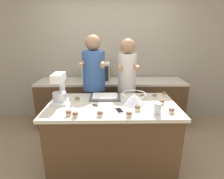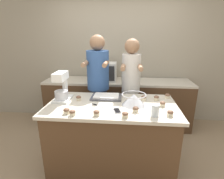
{
  "view_description": "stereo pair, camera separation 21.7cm",
  "coord_description": "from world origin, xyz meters",
  "px_view_note": "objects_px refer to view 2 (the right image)",
  "views": [
    {
      "loc": [
        -0.03,
        -2.02,
        1.77
      ],
      "look_at": [
        0.0,
        0.04,
        1.12
      ],
      "focal_mm": 28.0,
      "sensor_mm": 36.0,
      "label": 1
    },
    {
      "loc": [
        0.18,
        -2.02,
        1.77
      ],
      "look_at": [
        0.0,
        0.04,
        1.12
      ],
      "focal_mm": 28.0,
      "sensor_mm": 36.0,
      "label": 2
    }
  ],
  "objects_px": {
    "cupcake_6": "(136,109)",
    "cupcake_8": "(163,104)",
    "baking_tray": "(106,97)",
    "stand_mixer": "(62,88)",
    "cupcake_1": "(156,98)",
    "cell_phone": "(117,111)",
    "cupcake_5": "(97,113)",
    "cupcake_0": "(167,96)",
    "person_left": "(98,89)",
    "person_right": "(131,90)",
    "cupcake_10": "(72,113)",
    "microwave_oven": "(103,72)",
    "knife": "(98,106)",
    "cupcake_4": "(67,111)",
    "cupcake_9": "(125,115)",
    "mixing_bowl": "(134,99)",
    "cupcake_7": "(79,98)",
    "cupcake_3": "(170,113)",
    "drinking_glass": "(155,110)",
    "cupcake_2": "(144,98)"
  },
  "relations": [
    {
      "from": "cupcake_8",
      "to": "person_right",
      "type": "bearing_deg",
      "value": 120.48
    },
    {
      "from": "person_left",
      "to": "cupcake_7",
      "type": "height_order",
      "value": "person_left"
    },
    {
      "from": "cupcake_7",
      "to": "cupcake_9",
      "type": "xyz_separation_m",
      "value": [
        0.62,
        -0.45,
        0.0
      ]
    },
    {
      "from": "cupcake_0",
      "to": "cupcake_9",
      "type": "relative_size",
      "value": 1.0
    },
    {
      "from": "cupcake_0",
      "to": "cupcake_6",
      "type": "height_order",
      "value": "same"
    },
    {
      "from": "stand_mixer",
      "to": "person_left",
      "type": "bearing_deg",
      "value": 54.66
    },
    {
      "from": "cupcake_8",
      "to": "cell_phone",
      "type": "bearing_deg",
      "value": -160.69
    },
    {
      "from": "microwave_oven",
      "to": "cupcake_1",
      "type": "distance_m",
      "value": 1.35
    },
    {
      "from": "cell_phone",
      "to": "cupcake_1",
      "type": "relative_size",
      "value": 2.37
    },
    {
      "from": "mixing_bowl",
      "to": "cupcake_6",
      "type": "bearing_deg",
      "value": -85.26
    },
    {
      "from": "stand_mixer",
      "to": "cupcake_0",
      "type": "xyz_separation_m",
      "value": [
        1.4,
        0.2,
        -0.13
      ]
    },
    {
      "from": "cupcake_2",
      "to": "cupcake_3",
      "type": "height_order",
      "value": "same"
    },
    {
      "from": "baking_tray",
      "to": "cupcake_3",
      "type": "distance_m",
      "value": 0.89
    },
    {
      "from": "drinking_glass",
      "to": "cupcake_1",
      "type": "xyz_separation_m",
      "value": [
        0.09,
        0.48,
        -0.03
      ]
    },
    {
      "from": "cell_phone",
      "to": "cupcake_10",
      "type": "xyz_separation_m",
      "value": [
        -0.47,
        -0.15,
        0.03
      ]
    },
    {
      "from": "cell_phone",
      "to": "cupcake_5",
      "type": "xyz_separation_m",
      "value": [
        -0.21,
        -0.13,
        0.03
      ]
    },
    {
      "from": "knife",
      "to": "cupcake_10",
      "type": "xyz_separation_m",
      "value": [
        -0.23,
        -0.29,
        0.03
      ]
    },
    {
      "from": "cupcake_8",
      "to": "cupcake_5",
      "type": "bearing_deg",
      "value": -156.8
    },
    {
      "from": "cupcake_7",
      "to": "cupcake_10",
      "type": "distance_m",
      "value": 0.45
    },
    {
      "from": "microwave_oven",
      "to": "cupcake_5",
      "type": "height_order",
      "value": "microwave_oven"
    },
    {
      "from": "cupcake_1",
      "to": "cupcake_10",
      "type": "distance_m",
      "value": 1.11
    },
    {
      "from": "mixing_bowl",
      "to": "cupcake_7",
      "type": "xyz_separation_m",
      "value": [
        -0.72,
        0.1,
        -0.04
      ]
    },
    {
      "from": "cupcake_8",
      "to": "microwave_oven",
      "type": "bearing_deg",
      "value": 125.89
    },
    {
      "from": "knife",
      "to": "cupcake_4",
      "type": "bearing_deg",
      "value": -141.06
    },
    {
      "from": "drinking_glass",
      "to": "cupcake_5",
      "type": "bearing_deg",
      "value": -175.38
    },
    {
      "from": "cupcake_4",
      "to": "cupcake_6",
      "type": "height_order",
      "value": "same"
    },
    {
      "from": "baking_tray",
      "to": "cupcake_0",
      "type": "distance_m",
      "value": 0.84
    },
    {
      "from": "cupcake_0",
      "to": "cupcake_4",
      "type": "relative_size",
      "value": 1.0
    },
    {
      "from": "microwave_oven",
      "to": "cupcake_0",
      "type": "height_order",
      "value": "microwave_oven"
    },
    {
      "from": "microwave_oven",
      "to": "cupcake_1",
      "type": "xyz_separation_m",
      "value": [
        0.86,
        -1.04,
        -0.12
      ]
    },
    {
      "from": "cupcake_0",
      "to": "cupcake_6",
      "type": "relative_size",
      "value": 1.0
    },
    {
      "from": "cupcake_8",
      "to": "cupcake_10",
      "type": "xyz_separation_m",
      "value": [
        -1.01,
        -0.34,
        0.0
      ]
    },
    {
      "from": "person_left",
      "to": "cupcake_3",
      "type": "distance_m",
      "value": 1.29
    },
    {
      "from": "cupcake_8",
      "to": "cupcake_4",
      "type": "bearing_deg",
      "value": -164.65
    },
    {
      "from": "person_left",
      "to": "person_right",
      "type": "distance_m",
      "value": 0.52
    },
    {
      "from": "baking_tray",
      "to": "cupcake_8",
      "type": "xyz_separation_m",
      "value": [
        0.71,
        -0.23,
        0.01
      ]
    },
    {
      "from": "stand_mixer",
      "to": "cupcake_1",
      "type": "bearing_deg",
      "value": 5.2
    },
    {
      "from": "person_right",
      "to": "cupcake_4",
      "type": "xyz_separation_m",
      "value": [
        -0.71,
        -0.94,
        0.04
      ]
    },
    {
      "from": "cupcake_5",
      "to": "cupcake_9",
      "type": "bearing_deg",
      "value": -3.1
    },
    {
      "from": "mixing_bowl",
      "to": "knife",
      "type": "xyz_separation_m",
      "value": [
        -0.44,
        -0.06,
        -0.07
      ]
    },
    {
      "from": "cupcake_0",
      "to": "microwave_oven",
      "type": "bearing_deg",
      "value": 137.24
    },
    {
      "from": "person_right",
      "to": "cupcake_10",
      "type": "height_order",
      "value": "person_right"
    },
    {
      "from": "cupcake_6",
      "to": "cupcake_8",
      "type": "distance_m",
      "value": 0.38
    },
    {
      "from": "person_right",
      "to": "stand_mixer",
      "type": "bearing_deg",
      "value": -148.92
    },
    {
      "from": "cell_phone",
      "to": "cupcake_5",
      "type": "relative_size",
      "value": 2.37
    },
    {
      "from": "cupcake_2",
      "to": "cell_phone",
      "type": "bearing_deg",
      "value": -131.0
    },
    {
      "from": "microwave_oven",
      "to": "cupcake_5",
      "type": "distance_m",
      "value": 1.58
    },
    {
      "from": "cupcake_4",
      "to": "cupcake_1",
      "type": "bearing_deg",
      "value": 25.85
    },
    {
      "from": "drinking_glass",
      "to": "cupcake_0",
      "type": "xyz_separation_m",
      "value": [
        0.25,
        0.57,
        -0.03
      ]
    },
    {
      "from": "cupcake_1",
      "to": "cupcake_9",
      "type": "xyz_separation_m",
      "value": [
        -0.4,
        -0.55,
        0.0
      ]
    }
  ]
}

